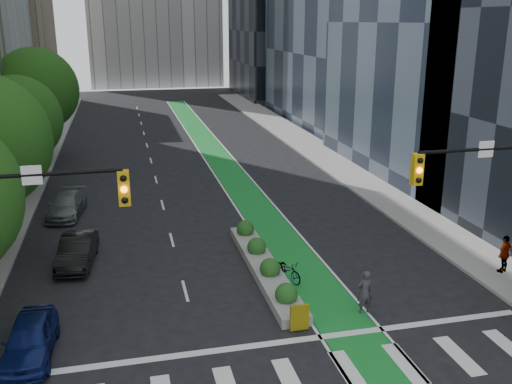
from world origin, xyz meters
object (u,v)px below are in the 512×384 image
median_planter (264,265)px  parked_car_left_near (30,339)px  pedestrian_far (505,254)px  parked_car_left_far (66,205)px  bicycle (287,269)px  parked_car_left_mid (77,251)px  cyclist (365,292)px

median_planter → parked_car_left_near: bearing=-153.3°
pedestrian_far → parked_car_left_far: bearing=-58.2°
bicycle → parked_car_left_mid: size_ratio=0.45×
bicycle → pedestrian_far: size_ratio=1.07×
median_planter → pedestrian_far: bearing=-14.9°
median_planter → cyclist: (2.86, -4.52, 0.52)m
cyclist → parked_car_left_mid: bearing=-36.4°
parked_car_left_mid → pedestrian_far: (18.56, -5.63, 0.33)m
cyclist → pedestrian_far: pedestrian_far is taller
median_planter → parked_car_left_near: 10.45m
bicycle → pedestrian_far: pedestrian_far is taller
median_planter → parked_car_left_mid: parked_car_left_mid is taller
bicycle → parked_car_left_mid: (-9.04, 3.86, 0.19)m
bicycle → parked_car_left_near: parked_car_left_near is taller
bicycle → parked_car_left_mid: 9.83m
cyclist → parked_car_left_near: bearing=-1.9°
parked_car_left_mid → median_planter: bearing=-13.0°
parked_car_left_mid → parked_car_left_far: parked_car_left_mid is taller
bicycle → pedestrian_far: 9.69m
parked_car_left_near → pedestrian_far: bearing=7.6°
parked_car_left_near → pedestrian_far: size_ratio=2.25×
parked_car_left_mid → cyclist: bearing=-27.4°
parked_car_left_far → median_planter: bearing=-40.3°
cyclist → parked_car_left_mid: 13.34m
cyclist → parked_car_left_far: (-12.13, 14.79, -0.26)m
cyclist → parked_car_left_mid: size_ratio=0.43×
parked_car_left_far → bicycle: bearing=-40.5°
parked_car_left_near → median_planter: bearing=28.7°
parked_car_left_near → parked_car_left_far: size_ratio=0.89×
median_planter → bicycle: 1.27m
parked_car_left_far → pedestrian_far: size_ratio=2.52×
parked_car_left_near → parked_car_left_mid: size_ratio=0.94×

